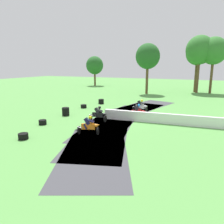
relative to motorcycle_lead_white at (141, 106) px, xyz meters
The scene contains 17 objects.
ground_plane 4.16m from the motorcycle_lead_white, 108.56° to the right, with size 120.00×120.00×0.00m, color #569947.
track_asphalt 3.95m from the motorcycle_lead_white, 99.43° to the right, with size 7.79×24.56×0.01m.
safety_barrier 5.51m from the motorcycle_lead_white, 38.62° to the right, with size 0.30×13.12×0.90m, color white.
motorcycle_lead_white is the anchor object (origin of this frame).
motorcycle_chase_red 2.72m from the motorcycle_lead_white, 78.78° to the right, with size 1.68×0.84×1.43m.
motorcycle_trailing_black 5.67m from the motorcycle_lead_white, 113.79° to the right, with size 1.68×0.79×1.42m.
motorcycle_fourth_orange 8.81m from the motorcycle_lead_white, 97.57° to the right, with size 1.68×1.08×1.42m.
tire_stack_near 6.78m from the motorcycle_lead_white, 155.95° to the left, with size 0.70×0.70×0.60m.
tire_stack_mid_a 6.83m from the motorcycle_lead_white, behind, with size 0.68×0.68×0.40m.
tire_stack_mid_b 7.83m from the motorcycle_lead_white, 144.54° to the right, with size 0.71×0.71×0.80m.
tire_stack_far 10.17m from the motorcycle_lead_white, 127.11° to the right, with size 0.64×0.64×0.40m.
tire_stack_extra_a 12.45m from the motorcycle_lead_white, 112.47° to the right, with size 0.67×0.67×0.40m.
tree_far_left 16.32m from the motorcycle_lead_white, 103.45° to the left, with size 4.07×4.07×8.50m.
tree_far_right 21.58m from the motorcycle_lead_white, 77.97° to the left, with size 4.75×4.75×9.98m.
tree_mid_rise 22.12m from the motorcycle_lead_white, 72.11° to the left, with size 4.44×4.44×9.62m.
tree_behind_barrier 22.23m from the motorcycle_lead_white, 79.50° to the left, with size 4.05×4.05×9.12m.
tree_distant 31.26m from the motorcycle_lead_white, 128.10° to the left, with size 4.06×4.06×6.96m.
Camera 1 is at (7.88, -17.75, 4.97)m, focal length 34.52 mm.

